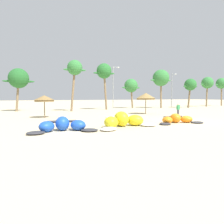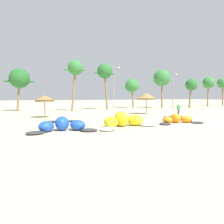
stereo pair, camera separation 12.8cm
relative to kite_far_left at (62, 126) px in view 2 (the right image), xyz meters
The scene contains 17 objects.
ground_plane 12.46m from the kite_far_left, ahead, with size 260.00×260.00×0.00m, color beige.
kite_far_left is the anchor object (origin of this frame).
kite_left 4.94m from the kite_far_left, ahead, with size 5.63×3.21×1.25m.
kite_left_of_center 10.63m from the kite_far_left, ahead, with size 4.79×2.37×0.88m.
beach_umbrella_near_van 10.43m from the kite_far_left, 92.77° to the left, with size 2.30×2.30×2.64m.
beach_umbrella_middle 16.87m from the kite_far_left, 37.49° to the left, with size 2.72×2.72×3.01m.
person_near_kites 16.10m from the kite_far_left, 20.08° to the left, with size 0.36×0.24×1.62m.
palm_leftmost 23.96m from the kite_far_left, 98.92° to the left, with size 5.01×3.34×7.24m.
palm_left 21.31m from the kite_far_left, 75.27° to the left, with size 3.81×2.54×8.63m.
palm_left_of_gap 25.37m from the kite_far_left, 62.68° to the left, with size 4.29×2.86×8.77m.
palm_center_left 30.89m from the kite_far_left, 52.96° to the left, with size 4.38×2.92×6.32m.
palm_center_right 33.62m from the kite_far_left, 42.10° to the left, with size 5.34×3.56×8.33m.
palm_right_of_gap 37.62m from the kite_far_left, 33.27° to the left, with size 3.98×2.65×6.49m.
palm_right 45.40m from the kite_far_left, 30.42° to the left, with size 4.28×2.86×7.34m.
palm_rightmost 52.94m from the kite_far_left, 28.28° to the left, with size 4.33×2.88×7.53m.
lamppost_west 29.66m from the kite_far_left, 59.86° to the left, with size 1.58×0.24×8.88m.
lamppost_west_center 40.17m from the kite_far_left, 40.14° to the left, with size 1.40×0.24×8.16m.
Camera 2 is at (-14.51, -15.93, 2.47)m, focal length 32.42 mm.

